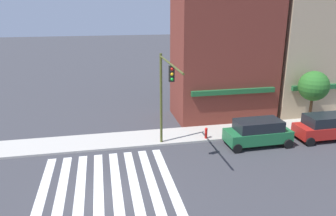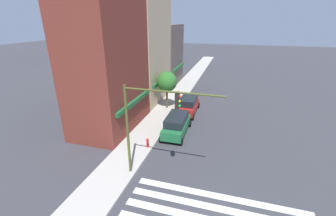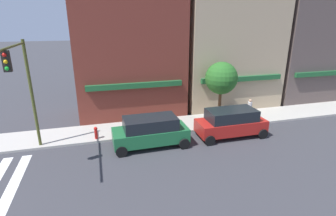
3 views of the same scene
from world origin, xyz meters
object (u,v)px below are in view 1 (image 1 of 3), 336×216
(street_tree, at_px, (314,86))
(traffic_signal, at_px, (165,87))
(fire_hydrant, at_px, (206,132))
(suv_red, at_px, (327,126))
(suv_green, at_px, (258,132))

(street_tree, bearing_deg, traffic_signal, -168.61)
(fire_hydrant, bearing_deg, street_tree, 6.65)
(suv_red, distance_m, street_tree, 3.74)
(traffic_signal, height_order, suv_green, traffic_signal)
(traffic_signal, xyz_separation_m, fire_hydrant, (3.44, 1.49, -4.02))
(fire_hydrant, distance_m, street_tree, 9.92)
(traffic_signal, bearing_deg, suv_green, -1.74)
(traffic_signal, bearing_deg, suv_red, -0.95)
(fire_hydrant, xyz_separation_m, street_tree, (9.44, 1.10, 2.85))
(street_tree, bearing_deg, suv_red, -99.88)
(suv_red, xyz_separation_m, street_tree, (0.49, 2.80, 2.44))
(traffic_signal, distance_m, fire_hydrant, 5.49)
(suv_green, xyz_separation_m, street_tree, (6.10, 2.80, 2.44))
(suv_green, height_order, street_tree, street_tree)
(suv_green, distance_m, street_tree, 7.14)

